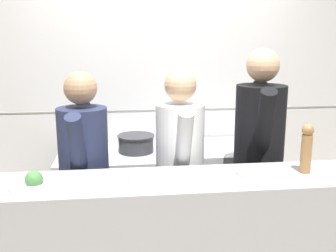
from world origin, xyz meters
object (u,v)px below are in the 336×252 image
plated_dish_main (34,183)px  sauce_pot (136,143)px  stock_pot (88,139)px  chef_head_cook (85,178)px  plated_dish_appetiser (149,178)px  pepper_mill (307,148)px  mixing_bowl_steel (231,141)px  chef_line (258,157)px  plated_dish_dessert (257,173)px  oven_range (112,201)px  chef_sous (180,173)px

plated_dish_main → sauce_pot: bearing=63.0°
stock_pot → chef_head_cook: bearing=-87.3°
plated_dish_appetiser → pepper_mill: size_ratio=0.83×
stock_pot → mixing_bowl_steel: stock_pot is taller
chef_line → plated_dish_dessert: bearing=-98.0°
plated_dish_main → chef_line: size_ratio=0.15×
oven_range → chef_sous: chef_sous is taller
mixing_bowl_steel → chef_head_cook: 1.35m
sauce_pot → stock_pot: bearing=171.8°
oven_range → sauce_pot: (0.21, -0.01, 0.51)m
plated_dish_appetiser → sauce_pot: bearing=91.7°
sauce_pot → chef_line: bearing=-33.6°
plated_dish_dessert → pepper_mill: pepper_mill is taller
stock_pot → plated_dish_appetiser: (0.44, -1.16, 0.06)m
plated_dish_dessert → chef_sous: size_ratio=0.15×
stock_pot → chef_line: (1.26, -0.63, -0.01)m
plated_dish_dessert → chef_head_cook: chef_head_cook is taller
plated_dish_appetiser → plated_dish_dessert: 0.63m
oven_range → chef_sous: (0.49, -0.66, 0.46)m
sauce_pot → plated_dish_appetiser: 1.11m
plated_dish_appetiser → mixing_bowl_steel: bearing=54.2°
pepper_mill → oven_range: bearing=136.5°
mixing_bowl_steel → chef_line: 0.55m
sauce_pot → chef_head_cook: 0.76m
mixing_bowl_steel → pepper_mill: bearing=-82.9°
stock_pot → plated_dish_dessert: size_ratio=1.07×
mixing_bowl_steel → chef_line: (0.04, -0.55, 0.03)m
oven_range → plated_dish_appetiser: plated_dish_appetiser is taller
stock_pot → plated_dish_main: size_ratio=0.97×
stock_pot → chef_line: chef_line is taller
chef_head_cook → chef_sous: chef_sous is taller
chef_line → mixing_bowl_steel: bearing=106.8°
plated_dish_main → plated_dish_dessert: 1.25m
stock_pot → chef_head_cook: size_ratio=0.16×
plated_dish_appetiser → oven_range: bearing=102.5°
oven_range → chef_head_cook: chef_head_cook is taller
chef_head_cook → chef_sous: bearing=4.9°
mixing_bowl_steel → pepper_mill: 1.12m
plated_dish_appetiser → chef_sous: bearing=62.0°
oven_range → chef_line: size_ratio=0.50×
stock_pot → pepper_mill: bearing=-40.5°
plated_dish_appetiser → plated_dish_dessert: bearing=0.5°
chef_sous → chef_line: bearing=10.1°
plated_dish_appetiser → chef_line: size_ratio=0.14×
oven_range → plated_dish_dessert: 1.53m
mixing_bowl_steel → plated_dish_main: (-1.40, -1.13, 0.11)m
chef_head_cook → chef_sous: (0.64, 0.01, 0.01)m
chef_line → plated_dish_main: bearing=-145.8°
plated_dish_main → plated_dish_dessert: plated_dish_main is taller
sauce_pot → chef_line: 1.03m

